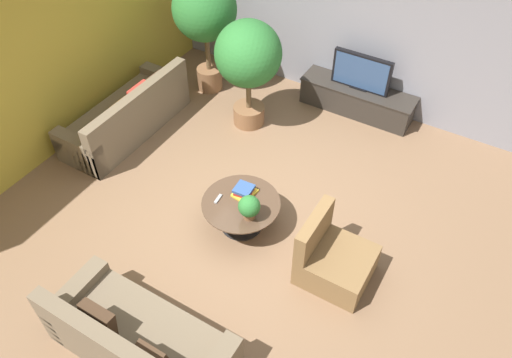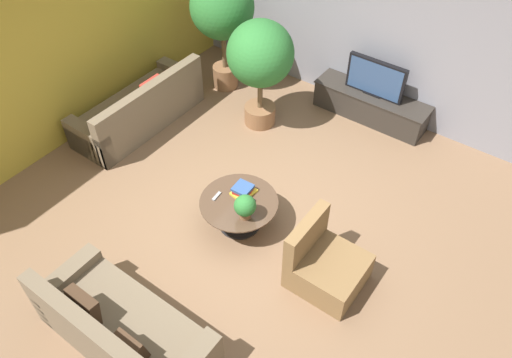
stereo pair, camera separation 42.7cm
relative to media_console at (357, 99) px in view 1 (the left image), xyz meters
name	(u,v)px [view 1 (the left image)]	position (x,y,z in m)	size (l,w,h in m)	color
ground_plane	(247,220)	(-0.31, -2.94, -0.24)	(24.00, 24.00, 0.00)	brown
back_wall_stone	(358,14)	(-0.31, 0.32, 1.26)	(7.40, 0.12, 3.00)	gray
side_wall_left	(52,47)	(-3.57, -2.74, 1.26)	(0.12, 7.40, 3.00)	gold
media_console	(357,99)	(0.00, 0.00, 0.00)	(1.87, 0.50, 0.46)	#2D2823
television	(361,72)	(0.00, 0.00, 0.51)	(0.94, 0.13, 0.59)	black
coffee_table	(241,209)	(-0.32, -3.05, 0.06)	(1.00, 1.00, 0.43)	black
couch_by_wall	(128,116)	(-2.86, -2.30, 0.05)	(0.84, 2.18, 0.84)	brown
couch_near_entry	(139,342)	(-0.28, -5.11, 0.04)	(1.96, 0.84, 0.84)	brown
armchair_wicker	(333,259)	(1.00, -3.14, 0.03)	(0.80, 0.76, 0.86)	brown
potted_palm_tall	(205,14)	(-2.45, -0.67, 1.14)	(1.02, 1.02, 1.97)	brown
potted_palm_corner	(248,59)	(-1.36, -1.15, 0.93)	(0.99, 0.99, 1.75)	brown
potted_plant_tabletop	(249,207)	(-0.11, -3.20, 0.38)	(0.27, 0.27, 0.34)	brown
book_stack	(244,191)	(-0.37, -2.89, 0.24)	(0.27, 0.33, 0.11)	gold
remote_black	(256,204)	(-0.14, -2.99, 0.20)	(0.04, 0.16, 0.02)	black
remote_silver	(218,199)	(-0.60, -3.15, 0.20)	(0.04, 0.16, 0.02)	gray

